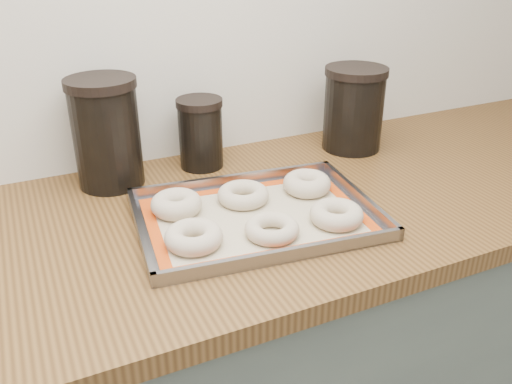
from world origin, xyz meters
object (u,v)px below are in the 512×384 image
canister_left (106,133)px  canister_right (354,108)px  bagel_front_left (194,237)px  bagel_front_mid (272,229)px  bagel_front_right (336,214)px  bagel_back_right (307,183)px  bagel_back_mid (243,195)px  canister_mid (201,133)px  baking_tray (256,216)px  bagel_back_left (176,204)px

canister_left → canister_right: size_ratio=1.14×
bagel_front_left → bagel_front_mid: (0.14, -0.03, -0.00)m
bagel_front_right → bagel_back_right: size_ratio=1.01×
bagel_front_right → bagel_back_mid: (-0.13, 0.16, -0.00)m
bagel_front_left → bagel_back_right: (0.29, 0.10, 0.00)m
bagel_front_right → canister_left: size_ratio=0.43×
bagel_back_mid → bagel_back_right: bearing=-5.6°
bagel_front_left → canister_mid: 0.37m
bagel_back_right → bagel_front_left: bearing=-160.3°
baking_tray → canister_left: size_ratio=2.07×
bagel_front_right → bagel_back_mid: 0.20m
baking_tray → canister_mid: canister_mid is taller
baking_tray → bagel_back_mid: bagel_back_mid is taller
canister_left → bagel_back_left: bearing=-67.1°
bagel_front_mid → bagel_front_left: bearing=168.3°
baking_tray → canister_right: size_ratio=2.36×
baking_tray → bagel_front_mid: bearing=-92.6°
bagel_front_right → canister_mid: size_ratio=0.63×
bagel_front_mid → bagel_back_left: (-0.13, 0.16, 0.00)m
bagel_back_mid → bagel_back_right: (0.14, -0.01, 0.00)m
bagel_back_left → canister_right: size_ratio=0.49×
bagel_back_left → canister_left: (-0.09, 0.20, 0.10)m
bagel_front_right → canister_right: 0.42m
bagel_front_right → bagel_back_right: bearing=83.7°
bagel_back_mid → canister_left: 0.33m
canister_right → bagel_front_mid: bearing=-140.6°
bagel_front_right → bagel_back_mid: bagel_front_right is taller
bagel_front_mid → canister_mid: (-0.00, 0.37, 0.06)m
bagel_front_right → bagel_back_left: 0.32m
bagel_back_mid → canister_mid: (-0.01, 0.22, 0.06)m
bagel_back_right → bagel_front_mid: bearing=-138.4°
bagel_front_right → canister_mid: (-0.14, 0.38, 0.06)m
bagel_front_right → canister_left: canister_left is taller
bagel_front_mid → bagel_back_left: bagel_back_left is taller
bagel_front_mid → bagel_front_right: bearing=-3.2°
bagel_front_mid → canister_right: canister_right is taller
bagel_front_right → bagel_front_left: bearing=172.4°
baking_tray → bagel_front_left: bagel_front_left is taller
bagel_front_right → canister_mid: canister_mid is taller
bagel_back_mid → canister_right: bearing=24.2°
bagel_front_right → canister_left: 0.52m
bagel_front_mid → baking_tray: bearing=87.4°
bagel_back_left → bagel_back_right: (0.28, -0.03, -0.00)m
canister_mid → canister_left: bearing=-178.2°
bagel_front_left → canister_right: size_ratio=0.50×
bagel_front_mid → bagel_back_right: size_ratio=0.99×
baking_tray → canister_left: bearing=127.7°
bagel_back_left → canister_left: size_ratio=0.43×
baking_tray → bagel_back_right: bearing=21.2°
canister_left → baking_tray: bearing=-52.3°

